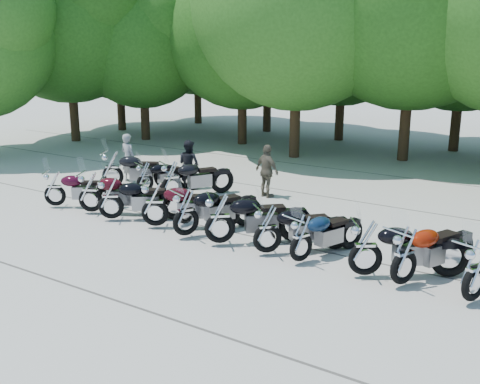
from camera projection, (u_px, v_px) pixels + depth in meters
The scene contains 27 objects.
ground at pixel (205, 251), 13.04m from camera, with size 90.00×90.00×0.00m, color gray.
tree_0 at pixel (117, 30), 30.31m from camera, with size 7.50×7.50×9.21m.
tree_1 at pixel (142, 36), 27.22m from camera, with size 6.97×6.97×8.55m.
tree_2 at pixel (242, 30), 25.93m from camera, with size 7.31×7.31×8.97m.
tree_3 at pixel (298, 2), 22.43m from camera, with size 8.70×8.70×10.67m.
tree_9 at pixel (197, 30), 33.04m from camera, with size 7.59×7.59×9.32m.
tree_10 at pixel (268, 25), 29.74m from camera, with size 7.78×7.78×9.55m.
tree_11 at pixel (344, 27), 26.95m from camera, with size 7.56×7.56×9.28m.
tree_12 at pixel (466, 19), 23.99m from camera, with size 7.88×7.88×9.67m.
tree_17 at pixel (67, 15), 26.55m from camera, with size 8.31×8.31×10.20m.
motorcycle_0 at pixel (54, 187), 16.38m from camera, with size 0.67×2.21×1.25m, color black, non-canonical shape.
motorcycle_1 at pixel (90, 191), 15.76m from camera, with size 0.73×2.41×1.36m, color #370710, non-canonical shape.
motorcycle_2 at pixel (111, 197), 15.14m from camera, with size 0.73×2.38×1.35m, color black, non-canonical shape.
motorcycle_3 at pixel (155, 203), 14.50m from camera, with size 0.76×2.49×1.41m, color #33070E, non-canonical shape.
motorcycle_4 at pixel (186, 211), 13.78m from camera, with size 0.75×2.47×1.40m, color black, non-canonical shape.
motorcycle_5 at pixel (220, 217), 13.23m from camera, with size 0.78×2.56×1.45m, color black, non-canonical shape.
motorcycle_6 at pixel (267, 228), 12.64m from camera, with size 0.71×2.34×1.33m, color black, non-canonical shape.
motorcycle_7 at pixel (301, 237), 12.16m from camera, with size 0.67×2.19×1.24m, color #0C1F39, non-canonical shape.
motorcycle_8 at pixel (366, 246), 11.38m from camera, with size 0.75×2.46×1.39m, color black, non-canonical shape.
motorcycle_9 at pixel (404, 254), 10.96m from camera, with size 0.75×2.45×1.39m, color maroon, non-canonical shape.
motorcycle_10 at pixel (475, 269), 10.23m from camera, with size 0.74×2.44×1.38m, color maroon, non-canonical shape.
motorcycle_11 at pixel (112, 168), 18.58m from camera, with size 0.77×2.52×1.42m, color black, non-canonical shape.
motorcycle_12 at pixel (145, 176), 18.02m from camera, with size 0.62×2.03×1.15m, color black, non-canonical shape.
motorcycle_13 at pixel (172, 178), 17.25m from camera, with size 0.73×2.40×1.36m, color black, non-canonical shape.
rider_0 at pixel (128, 158), 19.48m from camera, with size 0.62×0.41×1.70m, color gray.
rider_1 at pixel (189, 164), 18.62m from camera, with size 0.79×0.62×1.63m, color black.
rider_2 at pixel (267, 171), 17.50m from camera, with size 0.98×0.41×1.67m, color brown.
Camera 1 is at (7.37, -9.83, 4.65)m, focal length 42.00 mm.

